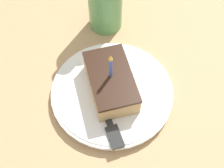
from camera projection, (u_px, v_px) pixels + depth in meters
The scene contains 4 objects.
ground_plane at pixel (111, 106), 0.65m from camera, with size 2.40×2.40×0.04m.
plate at pixel (112, 92), 0.63m from camera, with size 0.25×0.25×0.02m.
cake_slice at pixel (111, 82), 0.60m from camera, with size 0.08×0.14×0.11m.
fork at pixel (105, 112), 0.59m from camera, with size 0.03×0.18×0.00m.
Camera 1 is at (0.08, 0.29, 0.56)m, focal length 50.00 mm.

